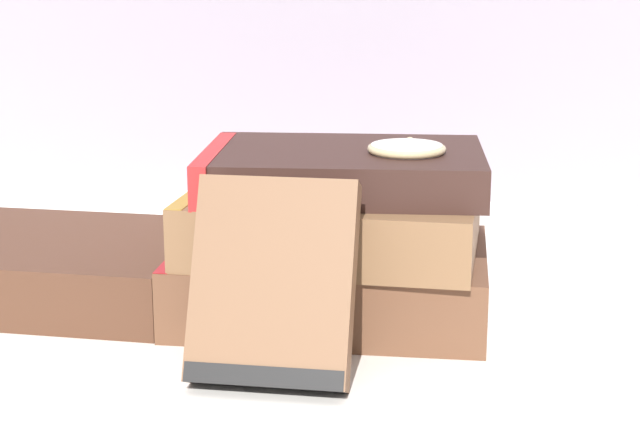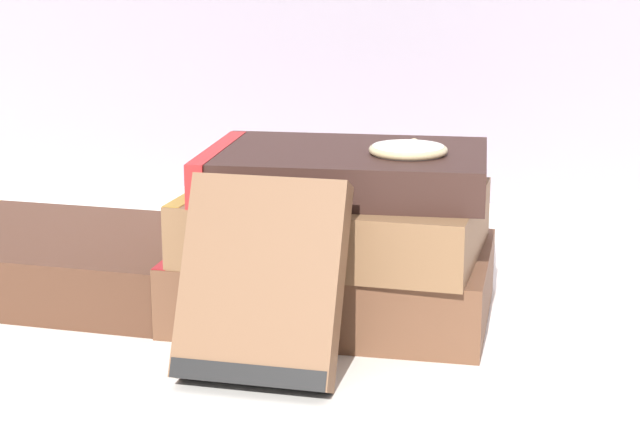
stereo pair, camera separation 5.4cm
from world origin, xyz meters
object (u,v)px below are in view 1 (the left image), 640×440
(book_side_left, at_px, (42,266))
(book_leaning_front, at_px, (273,291))
(book_flat_middle, at_px, (326,221))
(reading_glasses, at_px, (294,258))
(book_flat_top, at_px, (336,170))
(book_flat_bottom, at_px, (324,281))
(pocket_watch, at_px, (407,149))

(book_side_left, xyz_separation_m, book_leaning_front, (0.21, -0.13, 0.03))
(book_flat_middle, height_order, reading_glasses, book_flat_middle)
(book_flat_top, bearing_deg, book_leaning_front, -104.47)
(book_flat_top, height_order, book_side_left, book_flat_top)
(book_side_left, distance_m, reading_glasses, 0.21)
(book_flat_middle, bearing_deg, reading_glasses, 110.59)
(book_flat_middle, height_order, book_side_left, book_flat_middle)
(book_flat_bottom, xyz_separation_m, book_flat_middle, (0.00, -0.01, 0.05))
(book_flat_top, distance_m, reading_glasses, 0.18)
(pocket_watch, bearing_deg, book_flat_middle, 179.04)
(book_side_left, height_order, book_leaning_front, book_leaning_front)
(book_flat_bottom, bearing_deg, reading_glasses, 107.69)
(reading_glasses, bearing_deg, pocket_watch, -54.90)
(book_flat_bottom, xyz_separation_m, pocket_watch, (0.06, -0.01, 0.10))
(book_flat_middle, height_order, book_flat_top, book_flat_top)
(book_flat_top, bearing_deg, reading_glasses, 107.40)
(book_leaning_front, relative_size, reading_glasses, 1.09)
(book_flat_bottom, bearing_deg, book_side_left, 176.14)
(book_flat_bottom, relative_size, reading_glasses, 1.98)
(book_flat_middle, distance_m, pocket_watch, 0.08)
(book_flat_bottom, xyz_separation_m, book_leaning_front, (-0.01, -0.12, 0.03))
(book_flat_bottom, distance_m, book_flat_top, 0.08)
(book_leaning_front, distance_m, reading_glasses, 0.26)
(book_flat_top, relative_size, reading_glasses, 1.80)
(book_flat_bottom, distance_m, book_flat_middle, 0.05)
(book_flat_top, relative_size, pocket_watch, 3.58)
(pocket_watch, bearing_deg, book_flat_bottom, 173.13)
(book_side_left, bearing_deg, book_flat_top, -1.11)
(book_flat_bottom, xyz_separation_m, book_flat_top, (0.01, -0.00, 0.08))
(pocket_watch, bearing_deg, reading_glasses, 127.02)
(book_side_left, height_order, pocket_watch, pocket_watch)
(book_flat_top, xyz_separation_m, book_leaning_front, (-0.02, -0.12, -0.05))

